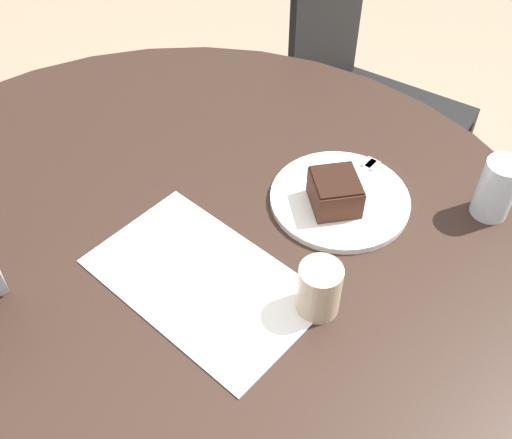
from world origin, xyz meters
name	(u,v)px	position (x,y,z in m)	size (l,w,h in m)	color
dining_table	(170,312)	(0.00, 0.00, 0.67)	(1.35, 1.35, 0.78)	black
chair	(361,108)	(-0.30, 0.88, 0.50)	(0.51, 0.51, 0.96)	black
paper_document	(203,280)	(0.05, 0.04, 0.78)	(0.37, 0.25, 0.00)	white
plate	(340,199)	(0.08, 0.33, 0.78)	(0.24, 0.24, 0.01)	silver
cake_slice	(335,192)	(0.08, 0.30, 0.82)	(0.11, 0.11, 0.06)	#472619
fork	(355,179)	(0.07, 0.38, 0.79)	(0.04, 0.17, 0.00)	silver
coffee_glass	(319,289)	(0.21, 0.13, 0.82)	(0.06, 0.06, 0.09)	#C6AD89
water_glass	(497,189)	(0.27, 0.50, 0.83)	(0.06, 0.06, 0.11)	silver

